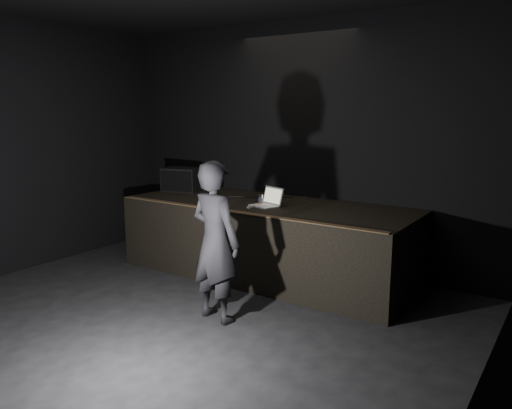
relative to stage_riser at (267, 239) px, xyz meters
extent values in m
plane|color=black|center=(0.00, -2.73, -0.50)|extent=(7.00, 7.00, 0.00)
cube|color=black|center=(0.00, 0.77, 1.25)|extent=(6.00, 0.10, 3.50)
cube|color=black|center=(3.00, -2.73, 1.25)|extent=(0.10, 7.00, 3.50)
cube|color=black|center=(0.00, 0.00, 0.00)|extent=(4.00, 1.50, 1.00)
cube|color=brown|center=(0.00, -0.71, 0.51)|extent=(3.92, 0.10, 0.01)
cube|color=black|center=(-1.67, 0.14, 0.68)|extent=(0.63, 0.52, 0.37)
cube|color=black|center=(-1.62, -0.05, 0.68)|extent=(0.49, 0.16, 0.31)
cylinder|color=black|center=(-0.33, 0.35, 0.51)|extent=(0.80, 0.51, 0.02)
cube|color=silver|center=(0.09, -0.21, 0.51)|extent=(0.41, 0.34, 0.02)
cube|color=silver|center=(0.09, -0.21, 0.52)|extent=(0.33, 0.23, 0.00)
cube|color=silver|center=(0.14, -0.06, 0.63)|extent=(0.36, 0.18, 0.23)
cube|color=#D1743D|center=(0.13, -0.07, 0.63)|extent=(0.31, 0.14, 0.18)
cylinder|color=silver|center=(0.00, -0.16, 0.57)|extent=(0.06, 0.06, 0.15)
cylinder|color=navy|center=(0.00, -0.16, 0.58)|extent=(0.06, 0.06, 0.06)
cylinder|color=#B22810|center=(0.00, -0.16, 0.54)|extent=(0.06, 0.06, 0.01)
cylinder|color=white|center=(0.41, 0.32, 0.55)|extent=(0.07, 0.07, 0.09)
cube|color=white|center=(-0.02, -0.36, 0.51)|extent=(0.05, 0.15, 0.03)
imported|color=black|center=(0.36, -1.57, 0.37)|extent=(0.68, 0.50, 1.74)
camera|label=1|loc=(3.59, -5.61, 1.75)|focal=35.00mm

